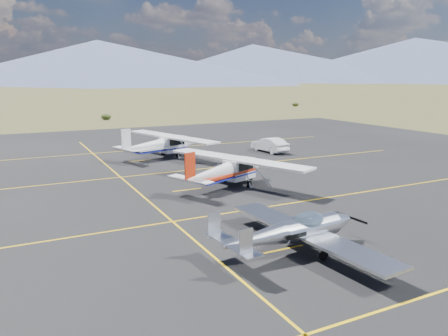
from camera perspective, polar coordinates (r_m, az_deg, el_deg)
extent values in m
plane|color=#383D1C|center=(23.34, 9.07, -6.24)|extent=(1600.00, 1600.00, 0.00)
cube|color=black|center=(29.07, 1.04, -2.43)|extent=(72.00, 72.00, 0.02)
cube|color=silver|center=(18.92, 10.80, -8.27)|extent=(2.26, 9.19, 0.12)
ellipsoid|color=#99BFD8|center=(18.76, 10.86, -6.88)|extent=(1.74, 1.09, 0.83)
cube|color=silver|center=(16.66, 1.12, -9.86)|extent=(0.97, 3.08, 0.06)
cube|color=silver|center=(15.56, 2.90, -9.70)|extent=(0.56, 0.11, 1.01)
cube|color=silver|center=(17.32, -1.30, -7.39)|extent=(0.56, 0.11, 1.01)
cylinder|color=black|center=(20.19, 14.18, -8.86)|extent=(0.35, 0.12, 0.34)
cylinder|color=black|center=(18.17, 12.87, -11.08)|extent=(0.41, 0.15, 0.40)
cylinder|color=black|center=(19.83, 7.92, -8.88)|extent=(0.41, 0.15, 0.40)
cube|color=white|center=(29.48, 2.01, -0.12)|extent=(2.47, 1.92, 1.35)
cube|color=white|center=(29.19, 1.78, 1.16)|extent=(5.72, 10.73, 0.14)
cube|color=black|center=(29.42, 2.02, 0.42)|extent=(1.94, 1.72, 0.55)
cube|color=red|center=(28.52, 0.39, -0.73)|extent=(5.06, 3.03, 0.18)
cube|color=red|center=(25.84, -4.46, 0.28)|extent=(0.81, 0.40, 1.60)
cube|color=white|center=(26.02, -4.44, -1.45)|extent=(1.94, 3.24, 0.06)
cylinder|color=black|center=(30.68, 3.51, -1.32)|extent=(0.37, 0.23, 0.36)
cylinder|color=black|center=(28.81, 3.27, -2.11)|extent=(0.46, 0.29, 0.44)
cylinder|color=black|center=(30.09, 0.08, -1.48)|extent=(0.46, 0.29, 0.44)
cube|color=white|center=(40.06, -6.66, 3.09)|extent=(2.53, 1.82, 1.40)
cube|color=white|center=(39.83, -6.92, 4.09)|extent=(4.94, 11.34, 0.14)
cube|color=black|center=(40.02, -6.67, 3.50)|extent=(1.95, 1.67, 0.57)
cube|color=white|center=(39.28, -8.21, 2.72)|extent=(5.30, 2.70, 0.19)
cube|color=white|center=(37.20, -12.66, 3.73)|extent=(0.86, 0.33, 1.66)
cube|color=white|center=(37.33, -12.60, 2.47)|extent=(1.73, 3.39, 0.06)
cylinder|color=black|center=(41.02, -5.14, 2.06)|extent=(0.39, 0.21, 0.37)
cylinder|color=black|center=(39.17, -6.02, 1.63)|extent=(0.47, 0.26, 0.46)
cylinder|color=black|center=(40.88, -7.90, 2.02)|extent=(0.47, 0.26, 0.46)
imported|color=silver|center=(42.28, 5.99, 3.05)|extent=(1.87, 4.37, 1.40)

